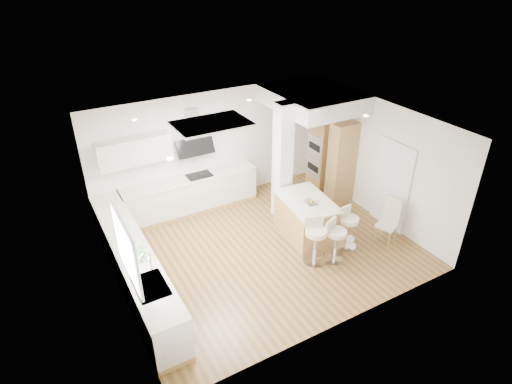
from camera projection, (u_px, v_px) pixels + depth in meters
ground at (263, 248)px, 9.22m from camera, size 6.00×6.00×0.00m
ceiling at (263, 248)px, 9.22m from camera, size 6.00×5.00×0.02m
wall_back at (212, 148)px, 10.43m from camera, size 6.00×0.04×2.80m
wall_left at (112, 234)px, 7.24m from camera, size 0.04×5.00×2.80m
wall_right at (376, 160)px, 9.82m from camera, size 0.04×5.00×2.80m
skylight at (212, 124)px, 7.98m from camera, size 4.10×2.10×0.06m
window_left at (126, 247)px, 6.44m from camera, size 0.06×1.28×1.07m
doorway_right at (392, 186)px, 9.56m from camera, size 0.05×1.00×2.10m
counter_left at (133, 265)px, 8.01m from camera, size 0.63×4.50×1.35m
counter_back at (183, 187)px, 10.17m from camera, size 3.62×0.63×2.50m
pillar at (283, 162)px, 9.71m from camera, size 0.35×0.35×2.80m
soffit at (312, 99)px, 9.91m from camera, size 1.78×2.20×0.40m
oven_column at (330, 157)px, 10.79m from camera, size 0.63×1.21×2.10m
peninsula at (306, 217)px, 9.45m from camera, size 1.12×1.56×0.96m
bar_stool_a at (315, 239)px, 8.54m from camera, size 0.57×0.57×1.01m
bar_stool_b at (335, 239)px, 8.62m from camera, size 0.54×0.54×0.93m
bar_stool_c at (348, 226)px, 9.02m from camera, size 0.48×0.48×0.94m
dining_chair at (389, 219)px, 9.23m from camera, size 0.51×0.51×1.02m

